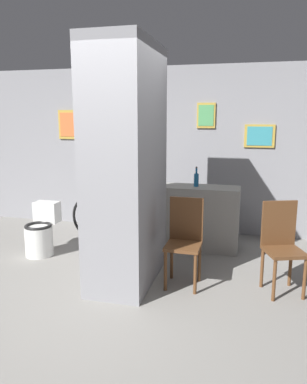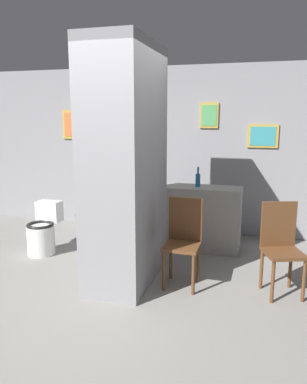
{
  "view_description": "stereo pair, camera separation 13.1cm",
  "coord_description": "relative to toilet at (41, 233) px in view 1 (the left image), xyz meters",
  "views": [
    {
      "loc": [
        1.36,
        -3.24,
        1.84
      ],
      "look_at": [
        0.28,
        1.01,
        0.95
      ],
      "focal_mm": 35.0,
      "sensor_mm": 36.0,
      "label": 1
    },
    {
      "loc": [
        1.49,
        -3.21,
        1.84
      ],
      "look_at": [
        0.28,
        1.01,
        0.95
      ],
      "focal_mm": 35.0,
      "sensor_mm": 36.0,
      "label": 2
    }
  ],
  "objects": [
    {
      "name": "bicycle",
      "position": [
        0.94,
        0.71,
        0.07
      ],
      "size": [
        1.63,
        0.42,
        0.77
      ],
      "color": "black",
      "rests_on": "ground_plane"
    },
    {
      "name": "toilet",
      "position": [
        0.0,
        0.0,
        0.0
      ],
      "size": [
        0.37,
        0.53,
        0.68
      ],
      "color": "silver",
      "rests_on": "ground_plane"
    },
    {
      "name": "counter_shelf",
      "position": [
        1.92,
        0.75,
        0.15
      ],
      "size": [
        1.33,
        0.44,
        0.89
      ],
      "color": "gray",
      "rests_on": "ground_plane"
    },
    {
      "name": "pillar_center",
      "position": [
        1.39,
        -0.47,
        1.01
      ],
      "size": [
        0.65,
        1.21,
        2.6
      ],
      "color": "gray",
      "rests_on": "ground_plane"
    },
    {
      "name": "chair_by_doorway",
      "position": [
        3.05,
        -0.34,
        0.23
      ],
      "size": [
        0.48,
        0.48,
        0.96
      ],
      "rotation": [
        0.0,
        0.0,
        0.35
      ],
      "color": "brown",
      "rests_on": "ground_plane"
    },
    {
      "name": "chair_near_pillar",
      "position": [
        2.03,
        -0.43,
        0.23
      ],
      "size": [
        0.38,
        0.38,
        0.96
      ],
      "rotation": [
        0.0,
        0.0,
        -0.01
      ],
      "color": "brown",
      "rests_on": "ground_plane"
    },
    {
      "name": "bottle_tall",
      "position": [
        1.99,
        0.75,
        0.69
      ],
      "size": [
        0.07,
        0.07,
        0.28
      ],
      "color": "#19598C",
      "rests_on": "counter_shelf"
    },
    {
      "name": "wall_back",
      "position": [
        1.31,
        1.56,
        1.01
      ],
      "size": [
        8.0,
        0.09,
        2.6
      ],
      "color": "gray",
      "rests_on": "ground_plane"
    },
    {
      "name": "ground_plane",
      "position": [
        1.31,
        -1.07,
        -0.3
      ],
      "size": [
        14.0,
        14.0,
        0.0
      ],
      "primitive_type": "plane",
      "color": "gray"
    }
  ]
}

